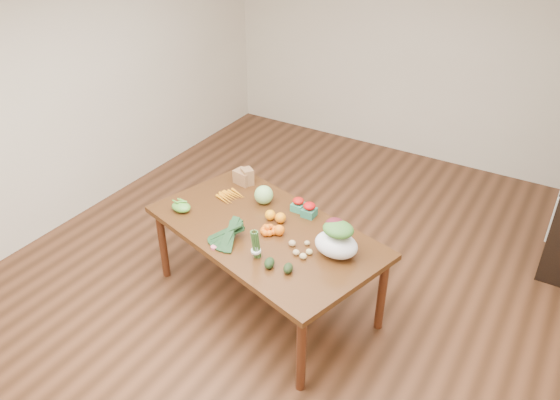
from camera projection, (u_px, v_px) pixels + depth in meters
The scene contains 24 objects.
floor at pixel (290, 274), 5.10m from camera, with size 6.00×6.00×0.00m, color brown.
room_walls at pixel (292, 143), 4.39m from camera, with size 5.02×6.02×2.70m.
dining_table at pixel (266, 265), 4.61m from camera, with size 1.92×1.07×0.75m, color #43240F.
dish_towel at pixel (553, 214), 4.97m from camera, with size 0.02×0.28×0.45m, color white.
paper_bag at pixel (243, 176), 5.01m from camera, with size 0.22×0.18×0.16m, color #975E43, non-canonical shape.
cabbage at pixel (264, 195), 4.71m from camera, with size 0.16×0.16×0.16m, color #9BD57B.
strawberry_basket_a at pixel (298, 205), 4.63m from camera, with size 0.10×0.10×0.09m, color red, non-canonical shape.
strawberry_basket_b at pixel (309, 211), 4.56m from camera, with size 0.11×0.11×0.10m, color red, non-canonical shape.
orange_a at pixel (270, 215), 4.51m from camera, with size 0.09×0.09×0.09m, color orange.
orange_b at pixel (280, 218), 4.47m from camera, with size 0.09×0.09×0.09m, color orange.
orange_c at pixel (279, 230), 4.32m from camera, with size 0.09×0.09×0.09m, color #FF640F.
mandarin_cluster at pixel (268, 229), 4.35m from camera, with size 0.18×0.18×0.08m, color orange, non-canonical shape.
carrots at pixel (230, 196), 4.83m from camera, with size 0.22×0.22×0.03m, color orange, non-canonical shape.
snap_pea_bag at pixel (181, 207), 4.63m from camera, with size 0.18×0.13×0.08m, color #65AE3B.
kale_bunch at pixel (224, 235), 4.21m from camera, with size 0.32×0.40×0.16m, color black, non-canonical shape.
asparagus_bundle at pixel (256, 244), 4.03m from camera, with size 0.08×0.08×0.25m, color #477837, non-canonical shape.
potato_a at pixel (292, 243), 4.21m from camera, with size 0.06×0.05×0.05m, color tan.
potato_b at pixel (296, 252), 4.11m from camera, with size 0.05×0.05×0.05m, color tan.
potato_c at pixel (309, 252), 4.12m from camera, with size 0.05×0.05×0.05m, color #CEBE77.
potato_d at pixel (307, 243), 4.22m from camera, with size 0.05×0.04×0.04m, color tan.
potato_e at pixel (303, 256), 4.07m from camera, with size 0.06×0.05×0.05m, color #DDCA7F.
avocado_a at pixel (269, 263), 3.98m from camera, with size 0.07×0.11×0.07m, color black.
avocado_b at pixel (288, 268), 3.93m from camera, with size 0.07×0.10×0.07m, color black.
salad_bag at pixel (336, 241), 4.06m from camera, with size 0.34×0.25×0.26m, color white, non-canonical shape.
Camera 1 is at (1.98, -3.45, 3.27)m, focal length 35.00 mm.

